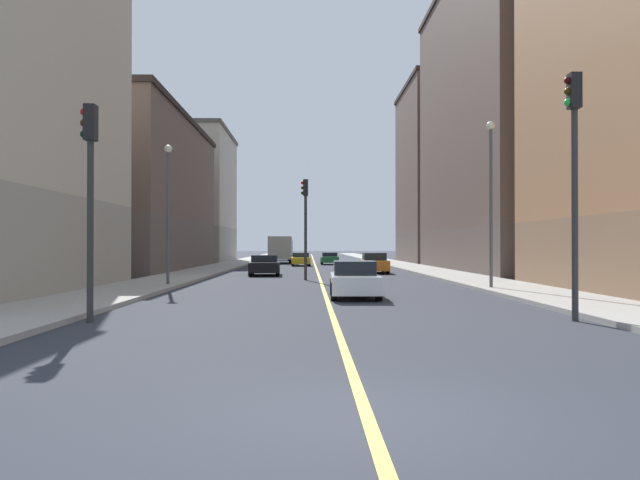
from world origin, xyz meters
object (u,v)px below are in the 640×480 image
at_px(building_right_midblock, 136,194).
at_px(building_right_distant, 193,197).
at_px(building_left_far, 444,174).
at_px(car_white, 354,280).
at_px(street_lamp_left_near, 491,186).
at_px(car_black, 265,266).
at_px(building_left_mid, 506,121).
at_px(car_yellow, 300,259).
at_px(car_silver, 282,256).
at_px(box_truck, 281,249).
at_px(car_orange, 374,263).
at_px(car_green, 329,258).
at_px(traffic_light_left_near, 574,161).
at_px(traffic_light_median_far, 305,214).
at_px(street_lamp_right_near, 168,198).
at_px(traffic_light_right_near, 90,180).

relative_size(building_right_midblock, building_right_distant, 1.56).
height_order(building_left_far, car_white, building_left_far).
bearing_deg(car_white, street_lamp_left_near, 27.91).
xyz_separation_m(street_lamp_left_near, car_black, (-10.59, 13.28, -3.80)).
distance_m(building_left_mid, building_right_midblock, 28.91).
xyz_separation_m(street_lamp_left_near, car_yellow, (-8.52, 31.51, -3.82)).
relative_size(building_left_far, street_lamp_left_near, 2.74).
xyz_separation_m(car_yellow, car_black, (-2.07, -18.22, 0.02)).
bearing_deg(building_right_midblock, building_left_mid, -5.16).
distance_m(car_silver, box_truck, 10.31).
height_order(car_orange, box_truck, box_truck).
distance_m(car_green, car_black, 22.50).
distance_m(building_left_far, traffic_light_left_near, 50.93).
bearing_deg(building_left_far, car_white, -106.98).
bearing_deg(car_orange, street_lamp_left_near, -79.08).
bearing_deg(street_lamp_left_near, traffic_light_left_near, -95.67).
bearing_deg(building_left_far, car_orange, -113.65).
bearing_deg(box_truck, street_lamp_left_near, -75.03).
relative_size(car_yellow, car_orange, 0.98).
xyz_separation_m(building_right_midblock, building_right_distant, (-0.00, 22.90, 1.63)).
bearing_deg(building_left_far, street_lamp_left_near, -100.05).
height_order(building_right_distant, car_white, building_right_distant).
bearing_deg(building_right_distant, street_lamp_left_near, -64.56).
xyz_separation_m(traffic_light_median_far, car_black, (-2.65, 5.34, -3.01)).
distance_m(building_right_midblock, street_lamp_right_near, 20.77).
relative_size(building_right_distant, street_lamp_left_near, 2.17).
xyz_separation_m(building_right_midblock, traffic_light_median_far, (13.33, -13.85, -2.33)).
xyz_separation_m(street_lamp_right_near, car_black, (3.63, 10.94, -3.45)).
bearing_deg(car_black, car_white, -74.69).
xyz_separation_m(building_right_distant, box_truck, (10.47, -4.33, -6.04)).
distance_m(car_white, box_truck, 43.85).
height_order(street_lamp_right_near, car_yellow, street_lamp_right_near).
relative_size(building_right_distant, traffic_light_left_near, 2.44).
bearing_deg(traffic_light_median_far, car_green, 85.16).
xyz_separation_m(traffic_light_median_far, street_lamp_left_near, (7.94, -7.94, 0.79)).
height_order(traffic_light_median_far, street_lamp_left_near, street_lamp_left_near).
bearing_deg(street_lamp_left_near, car_green, 99.08).
height_order(building_right_distant, car_silver, building_right_distant).
bearing_deg(box_truck, car_yellow, -75.57).
relative_size(building_left_mid, traffic_light_left_near, 3.78).
xyz_separation_m(traffic_light_median_far, car_white, (1.87, -11.16, -3.00)).
distance_m(building_left_far, car_silver, 22.98).
bearing_deg(street_lamp_right_near, building_right_midblock, 109.90).
relative_size(building_left_mid, car_orange, 5.22).
distance_m(building_right_distant, car_white, 50.75).
bearing_deg(street_lamp_left_near, car_black, 128.56).
distance_m(building_right_midblock, traffic_light_median_far, 19.36).
relative_size(street_lamp_left_near, car_yellow, 1.57).
xyz_separation_m(building_right_distant, street_lamp_right_near, (7.04, -42.36, -3.52)).
xyz_separation_m(traffic_light_right_near, car_black, (2.65, 23.51, -2.93)).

